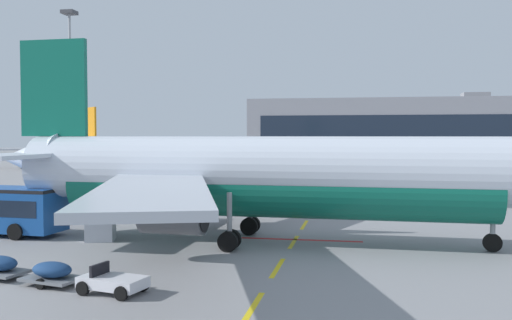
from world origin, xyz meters
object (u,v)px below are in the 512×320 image
(airliner_foreground, at_px, (264,175))
(uld_cargo_container, at_px, (101,227))
(baggage_train, at_px, (53,273))
(airliner_mid_left, at_px, (70,148))
(apron_light_mast_near, at_px, (70,74))

(airliner_foreground, distance_m, uld_cargo_container, 10.27)
(baggage_train, relative_size, uld_cargo_container, 4.43)
(airliner_mid_left, height_order, baggage_train, airliner_mid_left)
(airliner_foreground, bearing_deg, apron_light_mast_near, 130.12)
(airliner_mid_left, relative_size, uld_cargo_container, 14.13)
(uld_cargo_container, bearing_deg, airliner_mid_left, 119.82)
(airliner_mid_left, distance_m, uld_cargo_container, 86.07)
(uld_cargo_container, relative_size, apron_light_mast_near, 0.08)
(airliner_mid_left, height_order, uld_cargo_container, airliner_mid_left)
(airliner_mid_left, bearing_deg, uld_cargo_container, -60.18)
(airliner_mid_left, xyz_separation_m, apron_light_mast_near, (18.39, -33.13, 10.97))
(apron_light_mast_near, bearing_deg, airliner_foreground, -49.88)
(baggage_train, relative_size, apron_light_mast_near, 0.37)
(airliner_mid_left, xyz_separation_m, baggage_train, (45.37, -84.43, -3.16))
(baggage_train, height_order, apron_light_mast_near, apron_light_mast_near)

